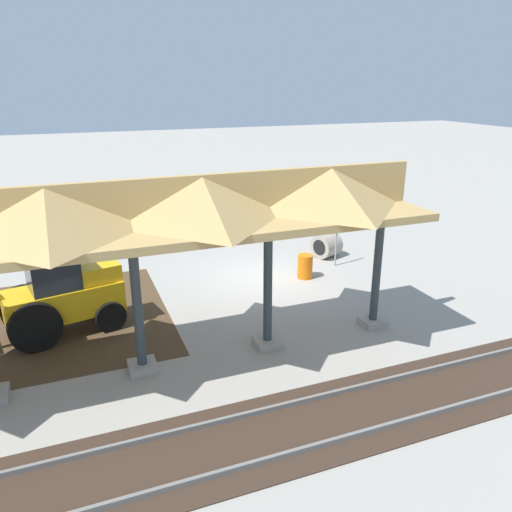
% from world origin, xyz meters
% --- Properties ---
extents(ground_plane, '(120.00, 120.00, 0.00)m').
position_xyz_m(ground_plane, '(0.00, 0.00, 0.00)').
color(ground_plane, '#9E998E').
extents(dirt_work_zone, '(9.60, 7.00, 0.01)m').
position_xyz_m(dirt_work_zone, '(8.71, 1.03, 0.00)').
color(dirt_work_zone, '#4C3823').
rests_on(dirt_work_zone, ground).
extents(platform_canopy, '(14.98, 3.20, 4.90)m').
position_xyz_m(platform_canopy, '(5.21, 4.77, 4.16)').
color(platform_canopy, '#9E998E').
rests_on(platform_canopy, ground).
extents(rail_tracks, '(60.00, 2.58, 0.15)m').
position_xyz_m(rail_tracks, '(0.00, 8.26, 0.03)').
color(rail_tracks, slate).
rests_on(rail_tracks, ground).
extents(stop_sign, '(0.73, 0.25, 2.28)m').
position_xyz_m(stop_sign, '(-3.19, -0.13, 1.64)').
color(stop_sign, gray).
rests_on(stop_sign, ground).
extents(backhoe, '(5.22, 2.30, 2.82)m').
position_xyz_m(backhoe, '(7.05, 1.86, 1.27)').
color(backhoe, '#EAB214').
rests_on(backhoe, ground).
extents(concrete_pipe, '(1.23, 1.27, 1.00)m').
position_xyz_m(concrete_pipe, '(-3.38, -1.20, 0.50)').
color(concrete_pipe, '#9E9384').
rests_on(concrete_pipe, ground).
extents(traffic_barrel, '(0.56, 0.56, 0.90)m').
position_xyz_m(traffic_barrel, '(-1.49, 0.60, 0.45)').
color(traffic_barrel, orange).
rests_on(traffic_barrel, ground).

